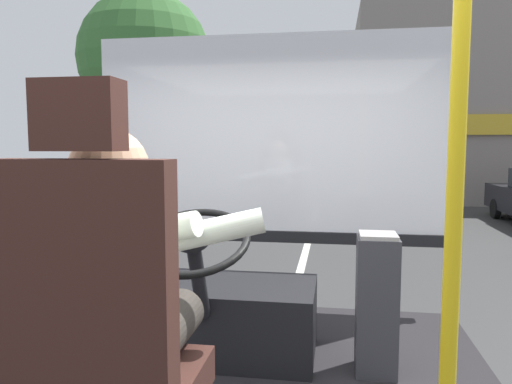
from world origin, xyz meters
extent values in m
cube|color=#353535|center=(0.00, 8.80, -0.03)|extent=(18.00, 44.00, 0.05)
cube|color=silver|center=(0.00, 8.80, 0.00)|extent=(0.12, 39.60, 0.00)
cube|color=#381E19|center=(-0.17, -0.69, 1.50)|extent=(0.48, 0.10, 0.66)
cube|color=#381E19|center=(-0.17, -0.69, 1.94)|extent=(0.22, 0.10, 0.18)
cylinder|color=#332D28|center=(-0.08, -0.38, 1.26)|extent=(0.17, 0.44, 0.17)
cylinder|color=#332D28|center=(-0.26, -0.38, 1.26)|extent=(0.17, 0.44, 0.17)
cylinder|color=silver|center=(-0.17, -0.53, 1.44)|extent=(0.34, 0.34, 0.53)
cube|color=maroon|center=(-0.17, -0.36, 1.50)|extent=(0.06, 0.01, 0.33)
sphere|color=tan|center=(-0.17, -0.53, 1.80)|extent=(0.23, 0.23, 0.23)
cylinder|color=silver|center=(-0.07, -0.24, 1.54)|extent=(0.62, 0.21, 0.22)
cylinder|color=silver|center=(-0.27, -0.24, 1.54)|extent=(0.62, 0.21, 0.22)
cube|color=black|center=(-0.17, 0.75, 0.89)|extent=(1.10, 0.56, 0.40)
cylinder|color=black|center=(-0.17, 0.38, 1.22)|extent=(0.07, 0.24, 0.44)
torus|color=black|center=(-0.17, 0.29, 1.43)|extent=(0.54, 0.51, 0.25)
cylinder|color=black|center=(-0.17, 0.29, 1.43)|extent=(0.15, 0.15, 0.09)
cylinder|color=gold|center=(0.78, -0.54, 1.66)|extent=(0.04, 0.04, 1.93)
cube|color=#333338|center=(0.69, 0.64, 1.05)|extent=(0.21, 0.22, 0.71)
cube|color=#9E9993|center=(0.69, 0.64, 1.41)|extent=(0.18, 0.20, 0.02)
cube|color=white|center=(0.00, 1.62, 1.94)|extent=(2.50, 0.01, 1.40)
cube|color=black|center=(0.00, 1.62, 1.20)|extent=(2.50, 0.08, 0.08)
cylinder|color=#4C3828|center=(-4.41, 10.40, 1.49)|extent=(0.35, 0.35, 2.98)
sphere|color=#33642D|center=(-4.41, 10.40, 4.09)|extent=(3.41, 3.41, 3.41)
cube|color=gray|center=(6.16, 16.21, 3.10)|extent=(9.96, 5.37, 6.20)
cylinder|color=black|center=(4.53, 11.16, 0.24)|extent=(0.14, 0.49, 0.49)
cube|color=silver|center=(5.24, 16.49, 0.62)|extent=(1.76, 3.89, 0.68)
cube|color=#282D33|center=(5.24, 16.26, 1.22)|extent=(1.44, 2.14, 0.52)
cylinder|color=black|center=(6.08, 17.70, 0.28)|extent=(0.14, 0.56, 0.56)
cylinder|color=black|center=(4.40, 17.70, 0.28)|extent=(0.14, 0.56, 0.56)
cylinder|color=black|center=(6.08, 15.29, 0.28)|extent=(0.14, 0.56, 0.56)
cylinder|color=black|center=(4.40, 15.29, 0.28)|extent=(0.14, 0.56, 0.56)
cube|color=navy|center=(5.29, 21.43, 0.56)|extent=(1.94, 4.25, 0.61)
cube|color=#282D33|center=(5.29, 21.17, 1.10)|extent=(1.59, 2.34, 0.47)
cylinder|color=black|center=(6.21, 22.74, 0.25)|extent=(0.14, 0.50, 0.50)
cylinder|color=black|center=(4.37, 22.74, 0.25)|extent=(0.14, 0.50, 0.50)
cylinder|color=black|center=(6.21, 20.11, 0.25)|extent=(0.14, 0.50, 0.50)
cylinder|color=black|center=(4.37, 20.11, 0.25)|extent=(0.14, 0.50, 0.50)
camera|label=1|loc=(0.47, -1.85, 1.87)|focal=34.14mm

